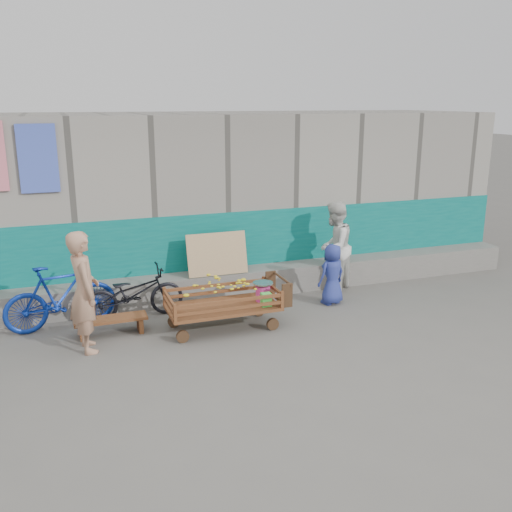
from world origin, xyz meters
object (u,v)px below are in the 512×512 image
object	(u,v)px
woman	(334,247)
child	(332,274)
vendor_man	(84,292)
bench	(111,322)
bicycle_blue	(61,297)
banana_cart	(221,296)
bicycle_dark	(134,293)

from	to	relation	value
woman	child	bearing A→B (deg)	21.97
vendor_man	woman	world-z (taller)	vendor_man
bench	woman	bearing A→B (deg)	9.89
vendor_man	bicycle_blue	xyz separation A→B (m)	(-0.30, 0.91, -0.33)
bench	woman	distance (m)	3.97
bench	child	size ratio (longest dim) A/B	1.01
banana_cart	bench	size ratio (longest dim) A/B	1.72
bench	banana_cart	bearing A→B (deg)	-12.21
bicycle_dark	vendor_man	bearing A→B (deg)	138.84
banana_cart	bicycle_blue	xyz separation A→B (m)	(-2.17, 0.83, -0.02)
bicycle_blue	bicycle_dark	bearing A→B (deg)	-98.87
vendor_man	bicycle_blue	distance (m)	1.02
banana_cart	woman	bearing A→B (deg)	23.28
banana_cart	child	size ratio (longest dim) A/B	1.75
bicycle_blue	woman	bearing A→B (deg)	-98.54
vendor_man	child	distance (m)	3.92
banana_cart	woman	size ratio (longest dim) A/B	1.11
bench	woman	size ratio (longest dim) A/B	0.64
bench	vendor_man	bearing A→B (deg)	-129.68
bench	child	xyz separation A→B (m)	(3.54, 0.09, 0.31)
banana_cart	bicycle_blue	bearing A→B (deg)	159.03
bench	bicycle_blue	size ratio (longest dim) A/B	0.63
banana_cart	child	bearing A→B (deg)	11.94
banana_cart	vendor_man	xyz separation A→B (m)	(-1.87, -0.08, 0.31)
banana_cart	vendor_man	size ratio (longest dim) A/B	1.07
child	bicycle_blue	world-z (taller)	child
woman	bicycle_blue	bearing A→B (deg)	-36.51
bicycle_dark	child	bearing A→B (deg)	-100.77
banana_cart	vendor_man	world-z (taller)	vendor_man
vendor_man	woman	distance (m)	4.34
woman	vendor_man	bearing A→B (deg)	-24.22
banana_cart	bicycle_dark	size ratio (longest dim) A/B	1.16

